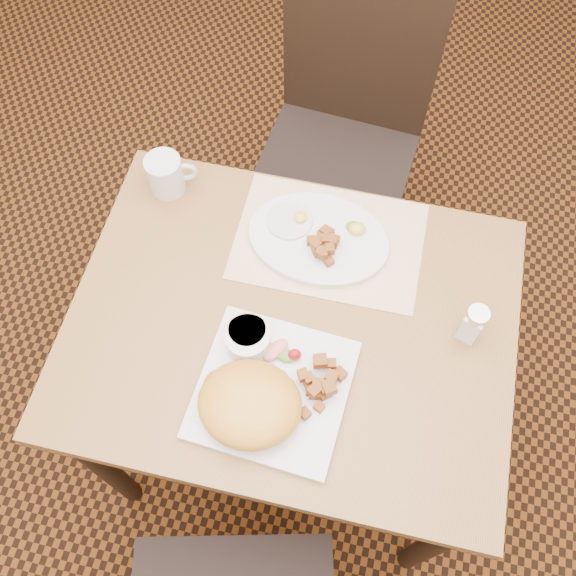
# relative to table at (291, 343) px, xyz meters

# --- Properties ---
(ground) EXTENTS (8.00, 8.00, 0.00)m
(ground) POSITION_rel_table_xyz_m (0.00, 0.00, -0.64)
(ground) COLOR black
(ground) RESTS_ON ground
(table) EXTENTS (0.90, 0.70, 0.75)m
(table) POSITION_rel_table_xyz_m (0.00, 0.00, 0.00)
(table) COLOR #99622F
(table) RESTS_ON ground
(chair_far) EXTENTS (0.46, 0.47, 0.97)m
(chair_far) POSITION_rel_table_xyz_m (-0.01, 0.71, -0.10)
(chair_far) COLOR black
(chair_far) RESTS_ON ground
(placemat) EXTENTS (0.40, 0.28, 0.00)m
(placemat) POSITION_rel_table_xyz_m (0.04, 0.20, 0.11)
(placemat) COLOR white
(placemat) RESTS_ON table
(plate_square) EXTENTS (0.30, 0.30, 0.02)m
(plate_square) POSITION_rel_table_xyz_m (-0.00, -0.15, 0.12)
(plate_square) COLOR silver
(plate_square) RESTS_ON table
(plate_oval) EXTENTS (0.32, 0.24, 0.02)m
(plate_oval) POSITION_rel_table_xyz_m (0.01, 0.20, 0.12)
(plate_oval) COLOR silver
(plate_oval) RESTS_ON placemat
(hollandaise_mound) EXTENTS (0.19, 0.17, 0.07)m
(hollandaise_mound) POSITION_rel_table_xyz_m (-0.03, -0.20, 0.16)
(hollandaise_mound) COLOR orange
(hollandaise_mound) RESTS_ON plate_square
(ramekin) EXTENTS (0.09, 0.09, 0.05)m
(ramekin) POSITION_rel_table_xyz_m (-0.07, -0.07, 0.15)
(ramekin) COLOR silver
(ramekin) RESTS_ON plate_square
(garnish_sq) EXTENTS (0.08, 0.07, 0.03)m
(garnish_sq) POSITION_rel_table_xyz_m (-0.00, -0.08, 0.14)
(garnish_sq) COLOR #387223
(garnish_sq) RESTS_ON plate_square
(fried_egg) EXTENTS (0.10, 0.10, 0.02)m
(fried_egg) POSITION_rel_table_xyz_m (-0.05, 0.23, 0.13)
(fried_egg) COLOR white
(fried_egg) RESTS_ON plate_oval
(garnish_ov) EXTENTS (0.05, 0.04, 0.02)m
(garnish_ov) POSITION_rel_table_xyz_m (0.09, 0.23, 0.14)
(garnish_ov) COLOR #387223
(garnish_ov) RESTS_ON plate_oval
(salt_shaker) EXTENTS (0.05, 0.05, 0.10)m
(salt_shaker) POSITION_rel_table_xyz_m (0.35, 0.05, 0.16)
(salt_shaker) COLOR white
(salt_shaker) RESTS_ON table
(coffee_mug) EXTENTS (0.11, 0.08, 0.09)m
(coffee_mug) POSITION_rel_table_xyz_m (-0.34, 0.27, 0.15)
(coffee_mug) COLOR silver
(coffee_mug) RESTS_ON table
(home_fries_sq) EXTENTS (0.10, 0.13, 0.04)m
(home_fries_sq) POSITION_rel_table_xyz_m (0.08, -0.13, 0.14)
(home_fries_sq) COLOR #974B18
(home_fries_sq) RESTS_ON plate_square
(home_fries_ov) EXTENTS (0.07, 0.09, 0.04)m
(home_fries_ov) POSITION_rel_table_xyz_m (0.03, 0.18, 0.14)
(home_fries_ov) COLOR #974B18
(home_fries_ov) RESTS_ON plate_oval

